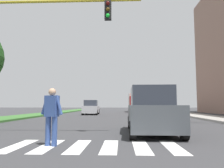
# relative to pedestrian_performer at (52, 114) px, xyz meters

# --- Properties ---
(ground_plane) EXTENTS (140.00, 140.00, 0.00)m
(ground_plane) POSITION_rel_pedestrian_performer_xyz_m (1.27, 21.03, -0.93)
(ground_plane) COLOR #38383A
(crosswalk) EXTENTS (4.95, 2.20, 0.01)m
(crosswalk) POSITION_rel_pedestrian_performer_xyz_m (1.27, -0.02, -0.93)
(crosswalk) COLOR silver
(crosswalk) RESTS_ON ground_plane
(median_strip) EXTENTS (2.94, 64.00, 0.15)m
(median_strip) POSITION_rel_pedestrian_performer_xyz_m (-7.43, 19.03, -0.86)
(median_strip) COLOR #386B2D
(median_strip) RESTS_ON ground_plane
(sidewalk_right) EXTENTS (3.00, 64.00, 0.15)m
(sidewalk_right) POSITION_rel_pedestrian_performer_xyz_m (9.98, 19.03, -0.86)
(sidewalk_right) COLOR #9E9991
(sidewalk_right) RESTS_ON ground_plane
(pedestrian_performer) EXTENTS (0.74, 0.34, 1.69)m
(pedestrian_performer) POSITION_rel_pedestrian_performer_xyz_m (0.00, 0.00, 0.00)
(pedestrian_performer) COLOR #334C8C
(pedestrian_performer) RESTS_ON ground_plane
(suv_crossing) EXTENTS (2.03, 4.63, 1.97)m
(suv_crossing) POSITION_rel_pedestrian_performer_xyz_m (3.34, 3.09, -0.00)
(suv_crossing) COLOR #474C51
(suv_crossing) RESTS_ON ground_plane
(sedan_midblock) EXTENTS (1.97, 4.29, 1.76)m
(sedan_midblock) POSITION_rel_pedestrian_performer_xyz_m (-1.70, 20.95, -0.12)
(sedan_midblock) COLOR #B7B7BC
(sedan_midblock) RESTS_ON ground_plane
(truck_box_delivery) EXTENTS (2.40, 6.20, 3.10)m
(truck_box_delivery) POSITION_rel_pedestrian_performer_xyz_m (4.52, 31.18, 0.70)
(truck_box_delivery) COLOR maroon
(truck_box_delivery) RESTS_ON ground_plane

